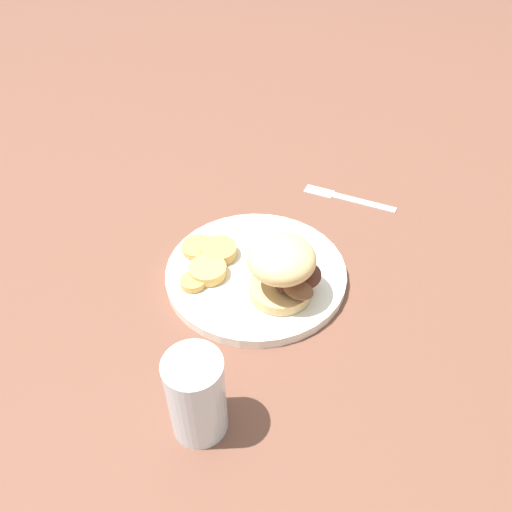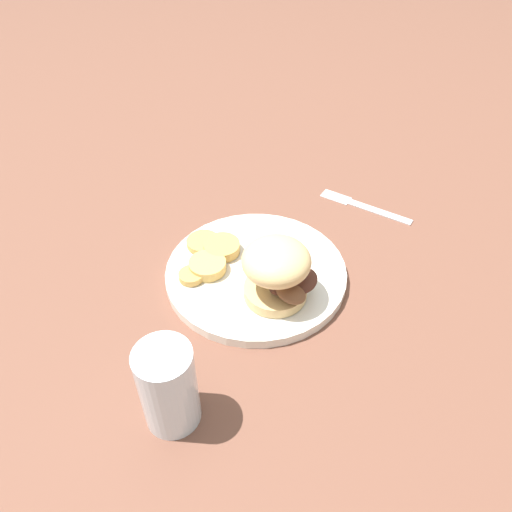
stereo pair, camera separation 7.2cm
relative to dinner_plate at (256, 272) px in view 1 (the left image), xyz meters
The scene contains 9 objects.
ground_plane 0.01m from the dinner_plate, ahead, with size 4.00×4.00×0.00m, color brown.
dinner_plate is the anchor object (origin of this frame).
sandwich 0.08m from the dinner_plate, 99.32° to the right, with size 0.11×0.10×0.09m.
potato_round_0 0.10m from the dinner_plate, 152.79° to the left, with size 0.04×0.04×0.01m, color tan.
potato_round_1 0.07m from the dinner_plate, 104.51° to the left, with size 0.06×0.06×0.02m, color tan.
potato_round_2 0.07m from the dinner_plate, 142.47° to the left, with size 0.05×0.05×0.02m, color tan.
potato_round_3 0.10m from the dinner_plate, 107.51° to the left, with size 0.05×0.05×0.01m, color tan.
fork 0.26m from the dinner_plate, ahead, with size 0.07×0.16×0.00m.
drinking_glass 0.25m from the dinner_plate, 152.03° to the right, with size 0.06×0.06×0.12m.
Camera 1 is at (-0.39, -0.36, 0.53)m, focal length 35.00 mm.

